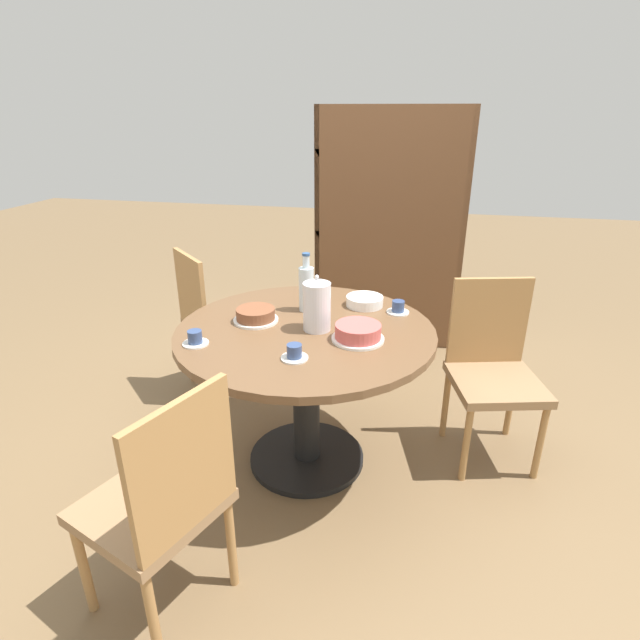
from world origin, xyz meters
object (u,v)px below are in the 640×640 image
at_px(water_bottle, 306,287).
at_px(cup_a, 398,308).
at_px(chair_c, 493,367).
at_px(chair_a, 214,319).
at_px(coffee_pot, 317,305).
at_px(cake_second, 256,315).
at_px(cup_c, 195,339).
at_px(bookshelf, 389,234).
at_px(cake_main, 358,333).
at_px(chair_b, 162,501).
at_px(cup_b, 294,353).

relative_size(water_bottle, cup_a, 2.63).
distance_m(chair_c, cup_a, 0.57).
distance_m(chair_a, chair_c, 1.65).
height_order(coffee_pot, cup_a, coffee_pot).
height_order(chair_c, water_bottle, water_bottle).
xyz_separation_m(chair_c, water_bottle, (-0.94, -0.07, 0.38)).
height_order(cake_second, cup_a, cake_second).
xyz_separation_m(cake_second, cup_c, (-0.17, -0.30, -0.01)).
bearing_deg(chair_a, bookshelf, -90.42).
xyz_separation_m(water_bottle, cup_c, (-0.38, -0.48, -0.10)).
distance_m(cake_main, cup_c, 0.70).
bearing_deg(chair_b, water_bottle, -170.57).
relative_size(chair_c, cake_main, 3.94).
xyz_separation_m(chair_a, water_bottle, (0.68, -0.38, 0.38)).
xyz_separation_m(bookshelf, cup_c, (-0.67, -1.88, -0.06)).
bearing_deg(water_bottle, chair_a, 150.91).
xyz_separation_m(chair_b, cake_main, (0.53, 0.83, 0.30)).
xyz_separation_m(bookshelf, cup_b, (-0.22, -1.92, -0.06)).
bearing_deg(bookshelf, chair_b, 78.24).
xyz_separation_m(water_bottle, cup_a, (0.45, 0.06, -0.10)).
relative_size(chair_a, cup_a, 8.11).
relative_size(bookshelf, cake_second, 8.00).
distance_m(bookshelf, water_bottle, 1.42).
bearing_deg(coffee_pot, cup_b, -94.93).
relative_size(coffee_pot, cup_b, 2.33).
distance_m(chair_a, bookshelf, 1.45).
relative_size(water_bottle, cup_c, 2.63).
xyz_separation_m(chair_b, cake_second, (0.02, 0.93, 0.29)).
xyz_separation_m(coffee_pot, cup_a, (0.35, 0.28, -0.09)).
distance_m(chair_b, water_bottle, 1.21).
height_order(chair_a, cup_b, chair_a).
bearing_deg(cake_second, chair_c, 12.87).
bearing_deg(chair_a, cup_b, 173.26).
distance_m(chair_c, coffee_pot, 0.97).
xyz_separation_m(chair_a, chair_c, (1.62, -0.31, 0.00)).
xyz_separation_m(chair_c, cup_c, (-1.32, -0.56, 0.29)).
bearing_deg(chair_b, cup_a, 170.96).
height_order(water_bottle, cake_second, water_bottle).
bearing_deg(cake_main, coffee_pot, 159.62).
xyz_separation_m(chair_b, chair_c, (1.17, 1.20, 0.00)).
distance_m(coffee_pot, cake_main, 0.23).
relative_size(cake_second, cup_b, 1.90).
distance_m(chair_c, cake_main, 0.80).
bearing_deg(bookshelf, cake_second, 72.44).
bearing_deg(cup_a, cake_main, -113.01).
bearing_deg(chair_a, water_bottle, -165.61).
relative_size(cup_b, cup_c, 1.00).
height_order(bookshelf, cup_a, bookshelf).
xyz_separation_m(coffee_pot, water_bottle, (-0.10, 0.22, 0.00)).
distance_m(bookshelf, cup_a, 1.34).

